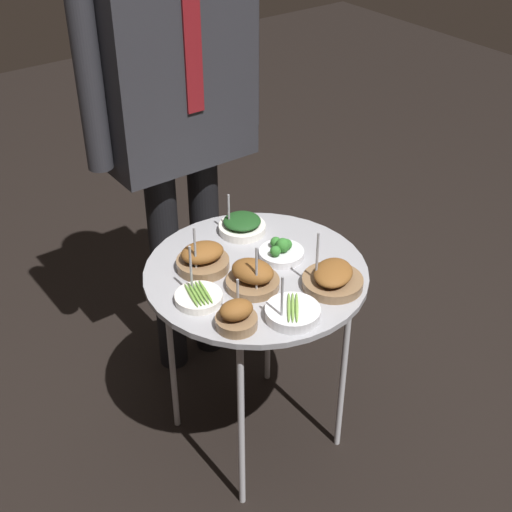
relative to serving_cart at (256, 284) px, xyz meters
name	(u,v)px	position (x,y,z in m)	size (l,w,h in m)	color
ground_plane	(256,433)	(0.00, 0.00, -0.64)	(8.00, 8.00, 0.00)	black
serving_cart	(256,284)	(0.00, 0.00, 0.00)	(0.65, 0.65, 0.69)	#939399
bowl_broccoli_mid_left	(281,251)	(0.10, 0.01, 0.07)	(0.13, 0.13, 0.07)	silver
bowl_asparagus_back_right	(199,297)	(-0.21, -0.02, 0.06)	(0.13, 0.13, 0.16)	silver
bowl_roast_front_right	(333,278)	(0.13, -0.19, 0.08)	(0.18, 0.17, 0.18)	brown
bowl_roast_front_center	(253,277)	(-0.05, -0.06, 0.09)	(0.15, 0.15, 0.16)	brown
bowl_roast_mid_right	(203,259)	(-0.12, 0.10, 0.08)	(0.15, 0.15, 0.16)	brown
bowl_roast_back_left	(236,316)	(-0.19, -0.17, 0.08)	(0.11, 0.11, 0.13)	brown
bowl_asparagus_front_left	(293,313)	(-0.05, -0.23, 0.07)	(0.15, 0.15, 0.15)	silver
bowl_spinach_near_rim	(242,225)	(0.09, 0.19, 0.08)	(0.15, 0.15, 0.13)	silver
waiter_figure	(175,89)	(0.05, 0.48, 0.44)	(0.63, 0.24, 1.70)	black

